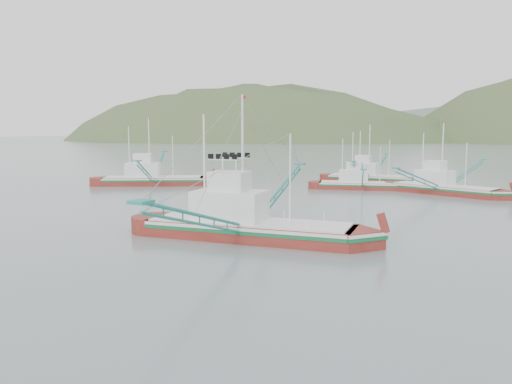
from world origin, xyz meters
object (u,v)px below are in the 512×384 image
at_px(bg_boat_left, 152,170).
at_px(bg_boat_right, 444,179).
at_px(main_boat, 246,216).
at_px(bg_boat_extra, 370,174).
at_px(bg_boat_far, 361,178).

bearing_deg(bg_boat_left, bg_boat_right, -18.40).
height_order(main_boat, bg_boat_extra, main_boat).
bearing_deg(bg_boat_left, main_boat, -71.85).
height_order(bg_boat_right, bg_boat_far, bg_boat_right).
bearing_deg(bg_boat_far, bg_boat_left, -178.49).
xyz_separation_m(main_boat, bg_boat_extra, (-1.12, 47.38, -0.40)).
xyz_separation_m(main_boat, bg_boat_left, (-30.88, 28.34, 0.57)).
bearing_deg(bg_boat_right, bg_boat_extra, 158.67).
xyz_separation_m(bg_boat_far, bg_boat_extra, (-1.07, 10.28, -0.26)).
height_order(bg_boat_far, bg_boat_extra, bg_boat_extra).
bearing_deg(main_boat, bg_boat_right, 67.23).
relative_size(main_boat, bg_boat_right, 1.23).
relative_size(bg_boat_right, bg_boat_extra, 0.96).
xyz_separation_m(main_boat, bg_boat_far, (-0.05, 37.10, -0.13)).
bearing_deg(bg_boat_far, bg_boat_extra, 81.56).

